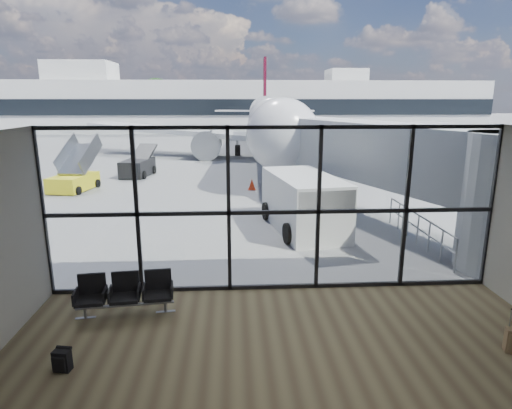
{
  "coord_description": "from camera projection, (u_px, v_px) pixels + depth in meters",
  "views": [
    {
      "loc": [
        -1.1,
        -10.98,
        5.12
      ],
      "look_at": [
        -0.31,
        3.0,
        1.68
      ],
      "focal_mm": 30.0,
      "sensor_mm": 36.0,
      "label": 1
    }
  ],
  "objects": [
    {
      "name": "apron_railing",
      "position": [
        418.0,
        225.0,
        15.45
      ],
      "size": [
        0.06,
        5.46,
        1.11
      ],
      "color": "gray",
      "rests_on": "ground"
    },
    {
      "name": "ground",
      "position": [
        241.0,
        144.0,
        50.71
      ],
      "size": [
        220.0,
        220.0,
        0.0
      ],
      "primitive_type": "plane",
      "color": "slate",
      "rests_on": "ground"
    },
    {
      "name": "mobile_stairs",
      "position": [
        74.0,
        180.0,
        24.74
      ],
      "size": [
        2.4,
        3.83,
        2.51
      ],
      "rotation": [
        0.0,
        0.0,
        -0.19
      ],
      "color": "gold",
      "rests_on": "ground"
    },
    {
      "name": "backpack",
      "position": [
        62.0,
        361.0,
        8.24
      ],
      "size": [
        0.35,
        0.33,
        0.48
      ],
      "rotation": [
        0.0,
        0.0,
        -0.18
      ],
      "color": "black",
      "rests_on": "ground"
    },
    {
      "name": "traffic_cone_b",
      "position": [
        252.0,
        185.0,
        24.93
      ],
      "size": [
        0.45,
        0.45,
        0.64
      ],
      "color": "red",
      "rests_on": "ground"
    },
    {
      "name": "tree_2",
      "position": [
        57.0,
        95.0,
        78.52
      ],
      "size": [
        6.27,
        6.27,
        9.03
      ],
      "color": "#382619",
      "rests_on": "ground"
    },
    {
      "name": "tree_5",
      "position": [
        156.0,
        95.0,
        79.51
      ],
      "size": [
        6.27,
        6.27,
        9.03
      ],
      "color": "#382619",
      "rests_on": "ground"
    },
    {
      "name": "lounge_shell",
      "position": [
        304.0,
        263.0,
        6.64
      ],
      "size": [
        12.02,
        8.01,
        4.51
      ],
      "color": "brown",
      "rests_on": "ground"
    },
    {
      "name": "traffic_cone_c",
      "position": [
        337.0,
        193.0,
        22.68
      ],
      "size": [
        0.41,
        0.41,
        0.59
      ],
      "color": "red",
      "rests_on": "ground"
    },
    {
      "name": "airliner",
      "position": [
        270.0,
        121.0,
        40.42
      ],
      "size": [
        34.92,
        40.46,
        10.42
      ],
      "rotation": [
        0.0,
        0.0,
        -0.05
      ],
      "color": "silver",
      "rests_on": "ground"
    },
    {
      "name": "tree_4",
      "position": [
        124.0,
        99.0,
        79.33
      ],
      "size": [
        5.61,
        5.61,
        8.07
      ],
      "color": "#382619",
      "rests_on": "ground"
    },
    {
      "name": "tree_3",
      "position": [
        91.0,
        102.0,
        79.15
      ],
      "size": [
        4.95,
        4.95,
        7.12
      ],
      "color": "#382619",
      "rests_on": "ground"
    },
    {
      "name": "belt_loader",
      "position": [
        138.0,
        166.0,
        29.4
      ],
      "size": [
        2.09,
        4.46,
        1.98
      ],
      "rotation": [
        0.0,
        0.0,
        -0.13
      ],
      "color": "black",
      "rests_on": "ground"
    },
    {
      "name": "seating_row",
      "position": [
        125.0,
        291.0,
        10.43
      ],
      "size": [
        2.31,
        0.88,
        1.02
      ],
      "rotation": [
        0.0,
        0.0,
        0.11
      ],
      "color": "gray",
      "rests_on": "ground"
    },
    {
      "name": "tree_1",
      "position": [
        24.0,
        99.0,
        78.34
      ],
      "size": [
        5.61,
        5.61,
        8.07
      ],
      "color": "#382619",
      "rests_on": "ground"
    },
    {
      "name": "far_terminal",
      "position": [
        234.0,
        105.0,
        70.97
      ],
      "size": [
        80.0,
        12.2,
        11.0
      ],
      "color": "silver",
      "rests_on": "ground"
    },
    {
      "name": "glass_curtain_wall",
      "position": [
        274.0,
        211.0,
        11.39
      ],
      "size": [
        12.1,
        0.12,
        4.5
      ],
      "color": "white",
      "rests_on": "ground"
    },
    {
      "name": "service_van",
      "position": [
        304.0,
        202.0,
        17.05
      ],
      "size": [
        3.11,
        5.35,
        2.2
      ],
      "rotation": [
        0.0,
        0.0,
        0.16
      ],
      "color": "silver",
      "rests_on": "ground"
    },
    {
      "name": "jet_bridge",
      "position": [
        371.0,
        156.0,
        18.39
      ],
      "size": [
        8.0,
        16.5,
        4.33
      ],
      "color": "#95989A",
      "rests_on": "ground"
    }
  ]
}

